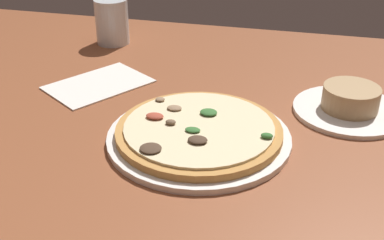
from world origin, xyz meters
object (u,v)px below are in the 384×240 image
(pizza_main, at_px, (199,133))
(water_glass, at_px, (112,25))
(paper_menu, at_px, (99,84))
(ramekin_on_saucer, at_px, (350,103))

(pizza_main, bearing_deg, water_glass, 127.77)
(paper_menu, bearing_deg, pizza_main, 0.61)
(pizza_main, xyz_separation_m, paper_menu, (-0.23, 0.15, -0.01))
(ramekin_on_saucer, relative_size, paper_menu, 1.02)
(ramekin_on_saucer, relative_size, water_glass, 1.84)
(pizza_main, height_order, paper_menu, pizza_main)
(ramekin_on_saucer, distance_m, water_glass, 0.57)
(pizza_main, distance_m, water_glass, 0.48)
(ramekin_on_saucer, xyz_separation_m, water_glass, (-0.53, 0.23, 0.03))
(pizza_main, distance_m, paper_menu, 0.28)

